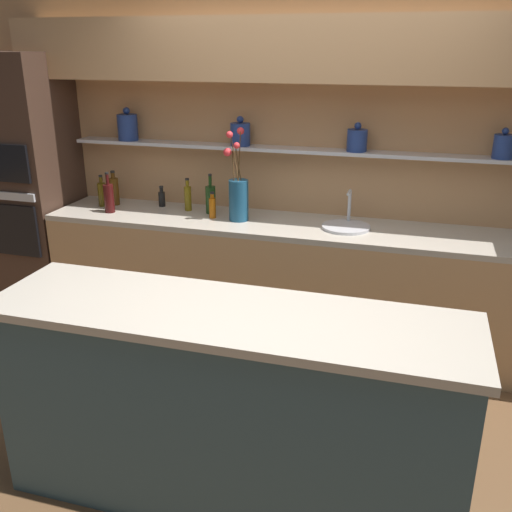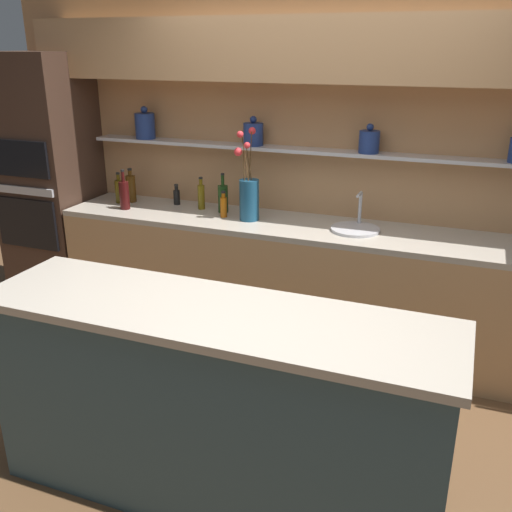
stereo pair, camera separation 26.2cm
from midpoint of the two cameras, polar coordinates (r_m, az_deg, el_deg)
name	(u,v)px [view 1 (the left image)]	position (r m, az deg, el deg)	size (l,w,h in m)	color
ground_plane	(254,441)	(3.41, -2.49, -18.07)	(12.00, 12.00, 0.00)	brown
back_wall_unit	(314,129)	(4.18, 4.02, 12.53)	(5.20, 0.44, 2.60)	tan
back_counter_unit	(290,283)	(4.22, 1.65, -2.75)	(3.64, 0.62, 0.92)	tan
island_counter	(228,408)	(2.78, -5.57, -15.00)	(2.19, 0.61, 1.02)	#334C56
oven_tower	(28,188)	(5.02, -23.23, 6.27)	(0.67, 0.64, 2.07)	#3D281E
flower_vase	(238,195)	(4.11, -3.62, 6.06)	(0.16, 0.18, 0.66)	navy
sink_fixture	(346,225)	(3.99, 7.16, 3.06)	(0.34, 0.34, 0.25)	#B7B7BC
bottle_wine_0	(211,199)	(4.32, -6.30, 5.68)	(0.08, 0.08, 0.30)	#193814
bottle_spirit_1	(114,191)	(4.70, -15.57, 6.29)	(0.08, 0.08, 0.27)	#4C2D0C
bottle_sauce_2	(162,198)	(4.58, -11.03, 5.70)	(0.05, 0.05, 0.16)	black
bottle_oil_3	(188,197)	(4.42, -8.53, 5.81)	(0.05, 0.05, 0.25)	brown
bottle_oil_4	(102,194)	(4.69, -16.70, 5.97)	(0.06, 0.06, 0.25)	#47380A
bottle_wine_5	(109,198)	(4.49, -16.13, 5.61)	(0.08, 0.08, 0.31)	#380C0C
bottle_sauce_6	(212,207)	(4.20, -6.17, 4.89)	(0.05, 0.05, 0.20)	#9E4C0A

